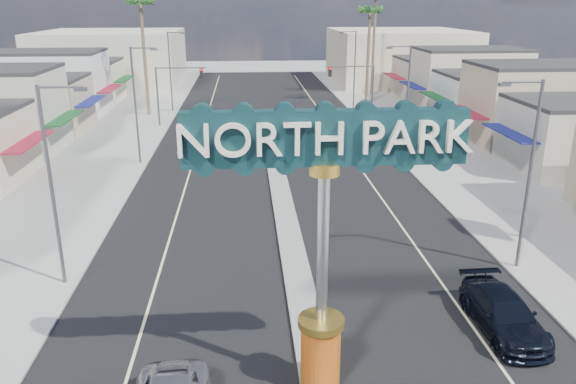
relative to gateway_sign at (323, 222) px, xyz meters
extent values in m
plane|color=gray|center=(0.00, 28.02, -5.93)|extent=(160.00, 160.00, 0.00)
cube|color=black|center=(0.00, 28.02, -5.92)|extent=(20.00, 120.00, 0.01)
cube|color=gray|center=(0.00, 12.02, -5.85)|extent=(1.30, 30.00, 0.16)
cube|color=gray|center=(-14.00, 28.02, -5.87)|extent=(8.00, 120.00, 0.12)
cube|color=gray|center=(14.00, 28.02, -5.87)|extent=(8.00, 120.00, 0.12)
cube|color=beige|center=(-24.00, 41.02, -2.93)|extent=(12.00, 42.00, 6.00)
cube|color=#B7B29E|center=(24.00, 41.02, -2.93)|extent=(12.00, 42.00, 6.00)
cube|color=#B7B29E|center=(-22.00, 73.02, -1.93)|extent=(20.00, 20.00, 8.00)
cube|color=beige|center=(22.00, 73.02, -1.93)|extent=(20.00, 20.00, 8.00)
cylinder|color=#C14C0E|center=(0.00, 0.02, -4.67)|extent=(1.30, 1.30, 2.20)
cylinder|color=gold|center=(0.00, 0.02, -3.44)|extent=(1.50, 1.50, 0.25)
cylinder|color=#B7B7BC|center=(0.00, 0.02, -0.92)|extent=(0.36, 0.36, 4.80)
cylinder|color=gold|center=(0.00, 0.02, 1.66)|extent=(0.90, 0.90, 0.35)
cube|color=#0E2B2E|center=(0.00, 0.02, 2.58)|extent=(8.20, 0.50, 1.60)
cylinder|color=#47474C|center=(-11.00, 42.02, -2.93)|extent=(0.18, 0.18, 6.00)
cylinder|color=#47474C|center=(-8.50, 42.02, -0.03)|extent=(5.00, 0.12, 0.12)
cube|color=black|center=(-6.50, 42.02, -0.53)|extent=(0.32, 0.32, 1.00)
sphere|color=red|center=(-6.50, 41.84, -0.21)|extent=(0.22, 0.22, 0.22)
cylinder|color=#47474C|center=(11.00, 42.02, -2.93)|extent=(0.18, 0.18, 6.00)
cylinder|color=#47474C|center=(8.50, 42.02, -0.03)|extent=(5.00, 0.12, 0.12)
cube|color=black|center=(6.50, 42.02, -0.53)|extent=(0.32, 0.32, 1.00)
sphere|color=red|center=(6.50, 41.84, -0.21)|extent=(0.22, 0.22, 0.22)
cylinder|color=#47474C|center=(-10.60, 8.02, -1.43)|extent=(0.16, 0.16, 9.00)
cylinder|color=#47474C|center=(-9.70, 8.02, 2.97)|extent=(1.80, 0.10, 0.10)
cube|color=#47474C|center=(-8.90, 8.02, 2.87)|extent=(0.50, 0.22, 0.15)
cylinder|color=#47474C|center=(-10.60, 28.02, -1.43)|extent=(0.16, 0.16, 9.00)
cylinder|color=#47474C|center=(-9.70, 28.02, 2.97)|extent=(1.80, 0.10, 0.10)
cube|color=#47474C|center=(-8.90, 28.02, 2.87)|extent=(0.50, 0.22, 0.15)
cylinder|color=#47474C|center=(-10.60, 50.02, -1.43)|extent=(0.16, 0.16, 9.00)
cylinder|color=#47474C|center=(-9.70, 50.02, 2.97)|extent=(1.80, 0.10, 0.10)
cube|color=#47474C|center=(-8.90, 50.02, 2.87)|extent=(0.50, 0.22, 0.15)
cylinder|color=#47474C|center=(10.60, 8.02, -1.43)|extent=(0.16, 0.16, 9.00)
cylinder|color=#47474C|center=(9.70, 8.02, 2.97)|extent=(1.80, 0.10, 0.10)
cube|color=#47474C|center=(8.90, 8.02, 2.87)|extent=(0.50, 0.22, 0.15)
cylinder|color=#47474C|center=(10.60, 28.02, -1.43)|extent=(0.16, 0.16, 9.00)
cylinder|color=#47474C|center=(9.70, 28.02, 2.97)|extent=(1.80, 0.10, 0.10)
cube|color=#47474C|center=(8.90, 28.02, 2.87)|extent=(0.50, 0.22, 0.15)
cylinder|color=#47474C|center=(10.60, 50.02, -1.43)|extent=(0.16, 0.16, 9.00)
cylinder|color=#47474C|center=(9.70, 50.02, 2.97)|extent=(1.80, 0.10, 0.10)
cube|color=#47474C|center=(8.90, 50.02, 2.87)|extent=(0.50, 0.22, 0.15)
cylinder|color=brown|center=(-13.00, 48.02, 0.07)|extent=(0.36, 0.36, 12.00)
cylinder|color=brown|center=(13.00, 54.02, -0.43)|extent=(0.36, 0.36, 11.00)
cylinder|color=brown|center=(15.00, 60.02, 0.57)|extent=(0.36, 0.36, 13.00)
imported|color=black|center=(7.54, 2.87, -5.19)|extent=(2.16, 5.11, 1.47)
imported|color=#5A5B5F|center=(-5.50, 28.72, -5.21)|extent=(1.90, 4.27, 1.43)
imported|color=silver|center=(6.18, 29.58, -5.12)|extent=(2.34, 5.07, 1.61)
camera|label=1|loc=(-2.27, -15.46, 6.26)|focal=35.00mm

